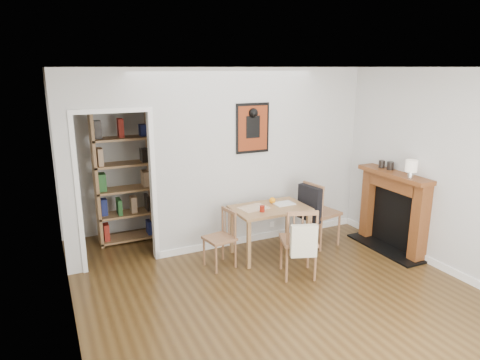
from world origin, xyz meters
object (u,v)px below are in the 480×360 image
dining_table (270,213)px  orange_fruit (272,200)px  fireplace (394,208)px  chair_front (299,241)px  ceramic_jar_b (382,164)px  bookshelf (124,177)px  chair_left (219,239)px  ceramic_jar_a (390,166)px  chair_right (320,212)px  notebook (284,204)px  mantel_lamp (411,167)px  red_glass (262,209)px

dining_table → orange_fruit: orange_fruit is taller
fireplace → chair_front: bearing=-175.0°
fireplace → ceramic_jar_b: 0.67m
bookshelf → fireplace: size_ratio=1.63×
dining_table → chair_front: chair_front is taller
chair_left → ceramic_jar_a: size_ratio=6.74×
ceramic_jar_a → ceramic_jar_b: bearing=99.3°
orange_fruit → chair_right: bearing=-11.3°
fireplace → ceramic_jar_a: 0.62m
chair_right → chair_front: size_ratio=1.06×
notebook → orange_fruit: bearing=143.7°
chair_right → mantel_lamp: size_ratio=4.00×
red_glass → mantel_lamp: (1.83, -0.77, 0.56)m
dining_table → ceramic_jar_b: 1.84m
dining_table → notebook: 0.27m
chair_left → mantel_lamp: size_ratio=3.19×
chair_right → dining_table: bearing=179.2°
dining_table → chair_right: (0.85, -0.01, -0.11)m
bookshelf → red_glass: 2.18m
orange_fruit → notebook: size_ratio=0.32×
chair_front → ceramic_jar_b: ceramic_jar_b is taller
ceramic_jar_a → chair_right: bearing=155.6°
mantel_lamp → ceramic_jar_a: size_ratio=2.11×
chair_left → red_glass: red_glass is taller
chair_right → notebook: 0.64m
red_glass → mantel_lamp: mantel_lamp is taller
ceramic_jar_b → notebook: bearing=168.2°
chair_right → red_glass: size_ratio=11.38×
bookshelf → mantel_lamp: size_ratio=8.31×
chair_right → orange_fruit: bearing=168.7°
dining_table → ceramic_jar_a: 1.89m
fireplace → ceramic_jar_a: bearing=86.8°
ceramic_jar_a → orange_fruit: bearing=161.3°
notebook → chair_right: bearing=-4.7°
bookshelf → ceramic_jar_b: 3.84m
chair_left → bookshelf: (-0.93, 1.45, 0.62)m
chair_left → chair_front: bearing=-39.0°
chair_left → fireplace: (2.53, -0.51, 0.22)m
notebook → chair_front: bearing=-106.7°
chair_left → dining_table: bearing=4.4°
chair_right → notebook: (-0.60, 0.05, 0.21)m
red_glass → ceramic_jar_a: 2.01m
chair_front → notebook: bearing=73.3°
dining_table → chair_right: bearing=-0.8°
red_glass → notebook: (0.44, 0.16, -0.04)m
notebook → ceramic_jar_a: (1.50, -0.46, 0.50)m
dining_table → chair_front: bearing=-88.3°
chair_right → bookshelf: size_ratio=0.48×
ceramic_jar_b → mantel_lamp: bearing=-97.5°
dining_table → mantel_lamp: 1.99m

